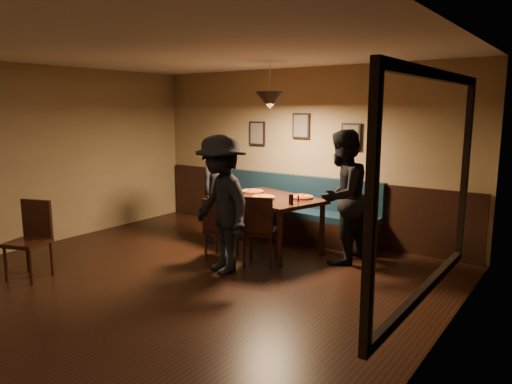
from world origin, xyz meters
TOP-DOWN VIEW (x-y plane):
  - floor at (0.00, 0.00)m, footprint 7.00×7.00m
  - ceiling at (0.00, 0.00)m, footprint 7.00×7.00m
  - wall_back at (0.00, 3.50)m, footprint 6.00×0.00m
  - wall_left at (-3.00, 0.00)m, footprint 0.00×7.00m
  - wall_right at (3.00, 0.00)m, footprint 0.00×7.00m
  - wainscot at (0.00, 3.47)m, footprint 5.88×0.06m
  - booth_bench at (0.00, 3.20)m, footprint 3.00×0.60m
  - window_frame at (2.96, 0.50)m, footprint 0.06×2.56m
  - window_glass at (2.93, 0.50)m, footprint 0.00×2.40m
  - picture_left at (-0.90, 3.47)m, footprint 0.32×0.04m
  - picture_center at (0.00, 3.47)m, footprint 0.32×0.04m
  - picture_right at (0.90, 3.47)m, footprint 0.32×0.04m
  - pendant_lamp at (0.12, 2.37)m, footprint 0.44×0.44m
  - dining_table at (0.12, 2.37)m, footprint 1.75×1.36m
  - chair_near_left at (-0.20, 1.62)m, footprint 0.48×0.48m
  - chair_near_right at (0.36, 1.78)m, footprint 0.56×0.56m
  - diner_left at (-0.88, 2.33)m, footprint 0.49×0.66m
  - diner_right at (1.24, 2.49)m, footprint 0.76×0.95m
  - diner_front at (0.15, 1.20)m, footprint 1.34×1.08m
  - pizza_a at (-0.31, 2.53)m, footprint 0.39×0.39m
  - pizza_b at (0.12, 2.21)m, footprint 0.36×0.36m
  - pizza_c at (0.56, 2.55)m, footprint 0.36×0.36m
  - soda_glass at (0.67, 2.08)m, footprint 0.07×0.07m
  - tabasco_bottle at (0.67, 2.28)m, footprint 0.03×0.03m
  - napkin_a at (-0.52, 2.64)m, footprint 0.17×0.17m
  - napkin_b at (-0.48, 2.12)m, footprint 0.18×0.18m
  - cutlery_set at (0.11, 2.00)m, footprint 0.20×0.10m
  - cafe_chair_far at (-1.66, -0.43)m, footprint 0.56×0.56m

SIDE VIEW (x-z plane):
  - floor at x=0.00m, z-range 0.00..0.00m
  - dining_table at x=0.12m, z-range 0.00..0.83m
  - chair_near_left at x=-0.20m, z-range 0.00..0.90m
  - chair_near_right at x=0.36m, z-range 0.00..0.97m
  - cafe_chair_far at x=-1.66m, z-range 0.00..0.98m
  - wainscot at x=0.00m, z-range 0.00..1.00m
  - booth_bench at x=0.00m, z-range 0.00..1.00m
  - diner_left at x=-0.88m, z-range 0.00..1.65m
  - cutlery_set at x=0.11m, z-range 0.83..0.83m
  - napkin_a at x=-0.52m, z-range 0.83..0.83m
  - napkin_b at x=-0.48m, z-range 0.83..0.83m
  - pizza_a at x=-0.31m, z-range 0.83..0.87m
  - pizza_b at x=0.12m, z-range 0.83..0.87m
  - pizza_c at x=0.56m, z-range 0.83..0.87m
  - tabasco_bottle at x=0.67m, z-range 0.83..0.94m
  - soda_glass at x=0.67m, z-range 0.83..0.97m
  - diner_front at x=0.15m, z-range 0.00..1.82m
  - diner_right at x=1.24m, z-range 0.00..1.86m
  - wall_back at x=0.00m, z-range -1.60..4.40m
  - wall_left at x=-3.00m, z-range -2.10..4.90m
  - wall_right at x=3.00m, z-range -2.10..4.90m
  - window_frame at x=2.96m, z-range 0.57..2.43m
  - window_glass at x=2.93m, z-range 0.30..2.70m
  - picture_left at x=-0.90m, z-range 1.49..1.91m
  - picture_right at x=0.90m, z-range 1.49..1.91m
  - picture_center at x=0.00m, z-range 1.64..2.06m
  - pendant_lamp at x=0.12m, z-range 2.12..2.38m
  - ceiling at x=0.00m, z-range 2.80..2.80m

